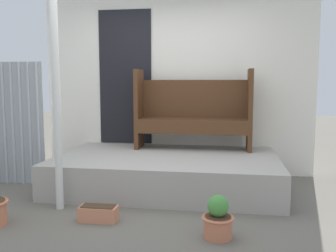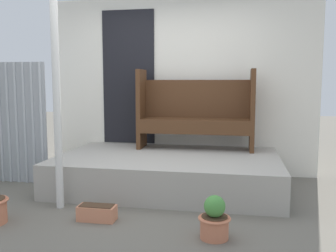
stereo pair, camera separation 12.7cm
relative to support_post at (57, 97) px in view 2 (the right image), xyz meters
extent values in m
plane|color=#666056|center=(0.89, 0.13, -1.21)|extent=(24.00, 24.00, 0.00)
cube|color=#A8A399|center=(1.02, 0.99, -1.00)|extent=(2.81, 1.71, 0.42)
cube|color=white|center=(1.02, 1.88, 0.09)|extent=(4.01, 0.06, 2.60)
cube|color=black|center=(0.24, 1.84, 0.22)|extent=(0.80, 0.02, 2.00)
cylinder|color=#AAB0B5|center=(-1.29, 0.87, -0.40)|extent=(0.04, 0.04, 1.63)
cylinder|color=#AAB0B5|center=(-1.16, 0.87, -0.40)|extent=(0.04, 0.04, 1.63)
cylinder|color=#AAB0B5|center=(-1.04, 0.87, -0.40)|extent=(0.04, 0.04, 1.63)
cylinder|color=#AAB0B5|center=(-0.92, 0.87, -0.40)|extent=(0.04, 0.04, 1.63)
cylinder|color=#AAB0B5|center=(-0.80, 0.87, -0.40)|extent=(0.04, 0.04, 1.63)
cylinder|color=#AAB0B5|center=(-0.68, 0.87, -0.40)|extent=(0.04, 0.04, 1.63)
cylinder|color=silver|center=(0.00, 0.00, 0.00)|extent=(0.08, 0.08, 2.42)
cube|color=#4C2D19|center=(0.53, 1.51, -0.23)|extent=(0.06, 0.40, 1.12)
cube|color=#4C2D19|center=(2.08, 1.52, -0.23)|extent=(0.06, 0.40, 1.12)
cube|color=#4C2D19|center=(1.30, 1.51, -0.38)|extent=(1.50, 0.41, 0.04)
cube|color=#4C2D19|center=(1.31, 1.33, -0.48)|extent=(1.49, 0.04, 0.16)
cube|color=#4C2D19|center=(1.30, 1.69, -0.09)|extent=(1.49, 0.05, 0.54)
cylinder|color=#C67251|center=(1.71, -0.51, -1.12)|extent=(0.25, 0.25, 0.19)
torus|color=#C67251|center=(1.71, -0.51, -1.03)|extent=(0.29, 0.29, 0.02)
cylinder|color=#422D1E|center=(1.71, -0.51, -1.01)|extent=(0.23, 0.23, 0.01)
ellipsoid|color=#478C3D|center=(1.71, -0.51, -0.92)|extent=(0.19, 0.19, 0.19)
cube|color=tan|center=(0.54, -0.29, -1.14)|extent=(0.37, 0.17, 0.15)
cube|color=#422D1E|center=(0.54, -0.29, -1.06)|extent=(0.33, 0.14, 0.01)
camera|label=1|loc=(1.76, -3.70, 0.15)|focal=40.00mm
camera|label=2|loc=(1.89, -3.67, 0.15)|focal=40.00mm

